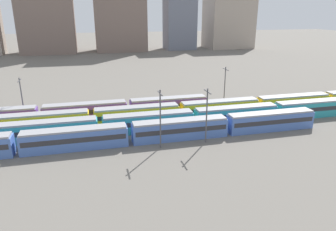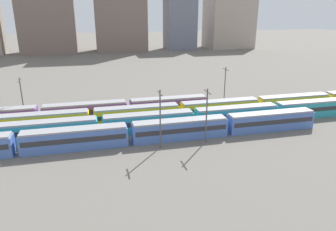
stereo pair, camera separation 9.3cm
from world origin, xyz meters
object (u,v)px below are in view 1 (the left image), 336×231
at_px(train_track_0, 130,134).
at_px(catenary_pole_1, 225,84).
at_px(catenary_pole_3, 22,97).
at_px(catenary_pole_0, 207,113).
at_px(catenary_pole_2, 160,117).
at_px(train_track_3, 85,111).
at_px(train_track_1, 236,115).
at_px(train_track_2, 257,105).

xyz_separation_m(train_track_0, catenary_pole_1, (26.47, 18.59, 3.52)).
bearing_deg(catenary_pole_3, catenary_pole_0, -32.34).
bearing_deg(catenary_pole_2, catenary_pole_1, 45.40).
bearing_deg(catenary_pole_1, train_track_0, -144.93).
height_order(train_track_3, catenary_pole_0, catenary_pole_0).
distance_m(catenary_pole_0, catenary_pole_1, 25.11).
distance_m(train_track_1, catenary_pole_1, 14.19).
relative_size(train_track_2, catenary_pole_3, 12.00).
relative_size(train_track_2, catenary_pole_1, 11.54).
distance_m(train_track_2, catenary_pole_2, 29.89).
distance_m(train_track_3, catenary_pole_3, 13.92).
bearing_deg(train_track_2, train_track_0, -161.61).
relative_size(train_track_1, catenary_pole_1, 9.60).
bearing_deg(train_track_3, train_track_0, -63.66).
bearing_deg(catenary_pole_1, catenary_pole_3, 179.70).
bearing_deg(catenary_pole_3, train_track_3, -13.85).
bearing_deg(train_track_1, train_track_0, -167.44).
height_order(train_track_3, catenary_pole_2, catenary_pole_2).
distance_m(catenary_pole_0, catenary_pole_2, 8.53).
height_order(train_track_0, catenary_pole_1, catenary_pole_1).
xyz_separation_m(train_track_1, catenary_pole_1, (3.12, 13.39, 3.52)).
bearing_deg(catenary_pole_0, train_track_2, 36.80).
bearing_deg(train_track_3, train_track_2, -7.59).
bearing_deg(catenary_pole_3, catenary_pole_2, -40.52).
height_order(train_track_0, catenary_pole_3, catenary_pole_3).
xyz_separation_m(train_track_1, catenary_pole_3, (-44.20, 13.64, 3.32)).
relative_size(train_track_0, catenary_pole_2, 7.13).
xyz_separation_m(train_track_2, catenary_pole_0, (-17.79, -13.31, 3.72)).
distance_m(train_track_1, catenary_pole_3, 46.38).
distance_m(train_track_2, catenary_pole_3, 52.91).
xyz_separation_m(train_track_1, catenary_pole_0, (-9.86, -8.11, 3.72)).
bearing_deg(train_track_1, catenary_pole_2, -155.37).
xyz_separation_m(train_track_2, catenary_pole_3, (-52.13, 8.44, 3.32)).
relative_size(train_track_2, catenary_pole_0, 11.09).
height_order(train_track_1, train_track_3, same).
xyz_separation_m(train_track_3, catenary_pole_2, (12.69, -18.83, 3.89)).
relative_size(train_track_1, catenary_pole_2, 8.93).
bearing_deg(catenary_pole_1, train_track_3, -175.01).
relative_size(train_track_1, train_track_3, 1.68).
xyz_separation_m(train_track_1, train_track_3, (-31.07, 10.40, -0.00)).
bearing_deg(catenary_pole_3, train_track_0, -42.09).
xyz_separation_m(train_track_3, catenary_pole_0, (21.21, -18.51, 3.72)).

